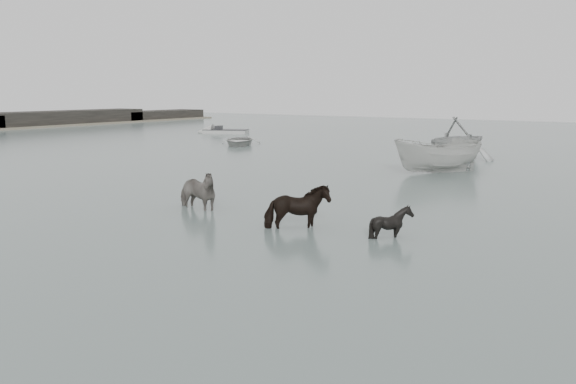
# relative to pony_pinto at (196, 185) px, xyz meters

# --- Properties ---
(ground) EXTENTS (140.00, 140.00, 0.00)m
(ground) POSITION_rel_pony_pinto_xyz_m (3.24, -1.74, -0.85)
(ground) COLOR #52615C
(ground) RESTS_ON ground
(pony_pinto) EXTENTS (2.11, 1.13, 1.71)m
(pony_pinto) POSITION_rel_pony_pinto_xyz_m (0.00, 0.00, 0.00)
(pony_pinto) COLOR black
(pony_pinto) RESTS_ON ground
(pony_dark) EXTENTS (1.90, 2.01, 1.60)m
(pony_dark) POSITION_rel_pony_pinto_xyz_m (4.41, -0.45, -0.05)
(pony_dark) COLOR black
(pony_dark) RESTS_ON ground
(pony_black) EXTENTS (1.13, 1.02, 1.15)m
(pony_black) POSITION_rel_pony_pinto_xyz_m (7.06, 0.21, -0.28)
(pony_black) COLOR black
(pony_black) RESTS_ON ground
(rowboat_lead) EXTENTS (4.78, 5.18, 0.88)m
(rowboat_lead) POSITION_rel_pony_pinto_xyz_m (-13.32, 19.29, -0.42)
(rowboat_lead) COLOR #B5B4B0
(rowboat_lead) RESTS_ON ground
(rowboat_trail) EXTENTS (5.76, 6.18, 2.64)m
(rowboat_trail) POSITION_rel_pony_pinto_xyz_m (3.00, 19.81, 0.47)
(rowboat_trail) COLOR #A9ABA9
(rowboat_trail) RESTS_ON ground
(boat_small) EXTENTS (4.50, 4.95, 1.89)m
(boat_small) POSITION_rel_pony_pinto_xyz_m (4.01, 13.21, 0.09)
(boat_small) COLOR #B4B4AF
(boat_small) RESTS_ON ground
(skiff_outer) EXTENTS (6.02, 3.75, 0.75)m
(skiff_outer) POSITION_rel_pony_pinto_xyz_m (-21.74, 27.93, -0.48)
(skiff_outer) COLOR #ABAAA6
(skiff_outer) RESTS_ON ground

